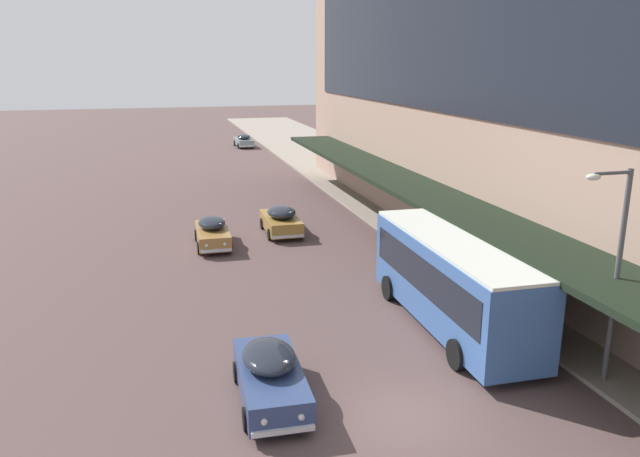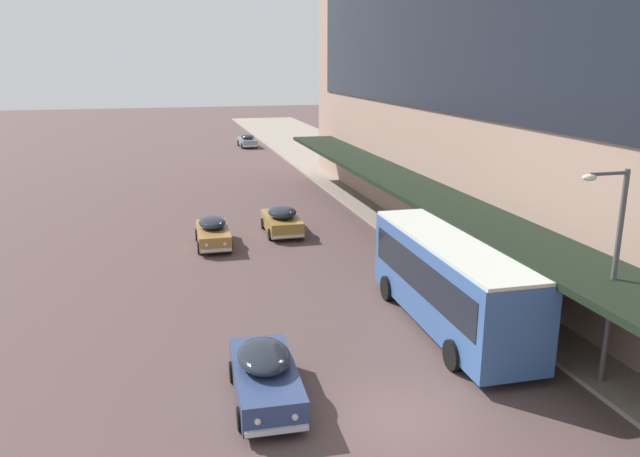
# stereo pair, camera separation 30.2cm
# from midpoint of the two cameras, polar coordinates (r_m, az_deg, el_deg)

# --- Properties ---
(ground) EXTENTS (240.00, 240.00, 0.00)m
(ground) POSITION_cam_midpoint_polar(r_m,az_deg,el_deg) (18.16, 7.76, -16.71)
(ground) COLOR brown
(transit_bus_kerbside_front) EXTENTS (2.81, 9.60, 3.38)m
(transit_bus_kerbside_front) POSITION_cam_midpoint_polar(r_m,az_deg,el_deg) (23.02, 12.21, -4.49)
(transit_bus_kerbside_front) COLOR #3960A0
(transit_bus_kerbside_front) RESTS_ON ground
(sedan_second_near) EXTENTS (1.97, 4.24, 1.61)m
(sedan_second_near) POSITION_cam_midpoint_polar(r_m,az_deg,el_deg) (35.30, -3.27, 0.79)
(sedan_second_near) COLOR olive
(sedan_second_near) RESTS_ON ground
(sedan_trailing_mid) EXTENTS (2.01, 4.55, 1.58)m
(sedan_trailing_mid) POSITION_cam_midpoint_polar(r_m,az_deg,el_deg) (18.48, -4.55, -13.19)
(sedan_trailing_mid) COLOR navy
(sedan_trailing_mid) RESTS_ON ground
(sedan_far_back) EXTENTS (1.83, 4.26, 1.52)m
(sedan_far_back) POSITION_cam_midpoint_polar(r_m,az_deg,el_deg) (33.39, -9.51, -0.31)
(sedan_far_back) COLOR olive
(sedan_far_back) RESTS_ON ground
(sedan_lead_mid) EXTENTS (1.91, 4.30, 1.45)m
(sedan_lead_mid) POSITION_cam_midpoint_polar(r_m,az_deg,el_deg) (71.50, -6.54, 8.00)
(sedan_lead_mid) COLOR gray
(sedan_lead_mid) RESTS_ON ground
(pedestrian_at_kerb) EXTENTS (0.37, 0.58, 1.86)m
(pedestrian_at_kerb) POSITION_cam_midpoint_polar(r_m,az_deg,el_deg) (27.77, 13.05, -2.77)
(pedestrian_at_kerb) COLOR black
(pedestrian_at_kerb) RESTS_ON sidewalk_kerb
(street_lamp) EXTENTS (1.50, 0.28, 6.49)m
(street_lamp) POSITION_cam_midpoint_polar(r_m,az_deg,el_deg) (19.76, 25.41, -2.79)
(street_lamp) COLOR #4C4C51
(street_lamp) RESTS_ON sidewalk_kerb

